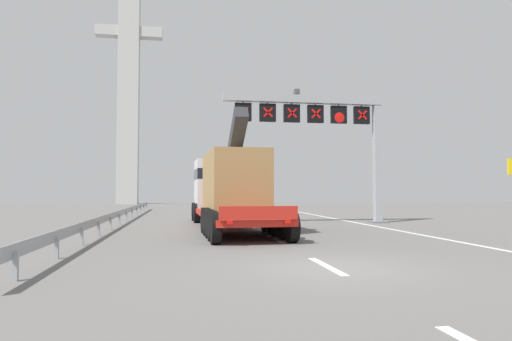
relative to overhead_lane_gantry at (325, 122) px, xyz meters
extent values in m
plane|color=slate|center=(-4.33, -14.03, -5.71)|extent=(112.00, 112.00, 0.00)
cube|color=silver|center=(-4.41, -13.79, -5.70)|extent=(0.20, 2.60, 0.01)
cube|color=silver|center=(-4.41, -7.56, -5.70)|extent=(0.20, 2.60, 0.01)
cube|color=silver|center=(-4.41, -1.32, -5.70)|extent=(0.20, 2.60, 0.01)
cube|color=silver|center=(-4.41, 4.92, -5.70)|extent=(0.20, 2.60, 0.01)
cube|color=silver|center=(-4.41, 11.16, -5.70)|extent=(0.20, 2.60, 0.01)
cube|color=silver|center=(-4.41, 17.40, -5.70)|extent=(0.20, 2.60, 0.01)
cube|color=silver|center=(-4.41, 23.64, -5.70)|extent=(0.20, 2.60, 0.01)
cube|color=silver|center=(-4.41, 29.88, -5.70)|extent=(0.20, 2.60, 0.01)
cube|color=silver|center=(1.87, -2.03, -5.70)|extent=(0.20, 63.00, 0.01)
cube|color=#9EA0A5|center=(3.12, 0.00, -2.11)|extent=(0.40, 0.40, 7.20)
cube|color=slate|center=(3.12, 0.00, -5.67)|extent=(0.90, 0.90, 0.08)
cube|color=#9EA0A5|center=(-1.22, 0.00, 1.24)|extent=(9.07, 0.44, 0.44)
cube|color=#4C4C51|center=(-1.62, 0.00, 1.64)|extent=(0.28, 0.40, 0.28)
cube|color=black|center=(2.20, 0.00, 0.43)|extent=(0.90, 0.24, 0.99)
cube|color=#9EA0A5|center=(2.20, 0.00, 0.97)|extent=(0.08, 0.08, 0.16)
cube|color=red|center=(2.20, -0.13, 0.43)|extent=(0.56, 0.02, 0.56)
cube|color=red|center=(2.20, -0.13, 0.43)|extent=(0.56, 0.02, 0.56)
cube|color=black|center=(0.83, 0.00, 0.43)|extent=(0.90, 0.24, 0.99)
cube|color=#9EA0A5|center=(0.83, 0.00, 0.97)|extent=(0.08, 0.08, 0.16)
cone|color=red|center=(0.83, -0.13, 0.25)|extent=(0.58, 0.02, 0.58)
cube|color=black|center=(-0.53, 0.00, 0.43)|extent=(0.90, 0.24, 0.99)
cube|color=#9EA0A5|center=(-0.53, 0.00, 0.97)|extent=(0.08, 0.08, 0.16)
cube|color=red|center=(-0.53, -0.13, 0.43)|extent=(0.56, 0.02, 0.56)
cube|color=red|center=(-0.53, -0.13, 0.43)|extent=(0.56, 0.02, 0.56)
cube|color=black|center=(-1.90, 0.00, 0.43)|extent=(0.90, 0.24, 0.99)
cube|color=#9EA0A5|center=(-1.90, 0.00, 0.97)|extent=(0.08, 0.08, 0.16)
cube|color=red|center=(-1.90, -0.13, 0.43)|extent=(0.56, 0.02, 0.56)
cube|color=red|center=(-1.90, -0.13, 0.43)|extent=(0.56, 0.02, 0.56)
cube|color=black|center=(-3.27, 0.00, 0.43)|extent=(0.90, 0.24, 0.99)
cube|color=#9EA0A5|center=(-3.27, 0.00, 0.97)|extent=(0.08, 0.08, 0.16)
cube|color=red|center=(-3.27, -0.13, 0.43)|extent=(0.56, 0.02, 0.56)
cube|color=red|center=(-3.27, -0.13, 0.43)|extent=(0.56, 0.02, 0.56)
cube|color=black|center=(-4.64, 0.00, 0.43)|extent=(0.90, 0.24, 0.99)
cube|color=#9EA0A5|center=(-4.64, 0.00, 0.97)|extent=(0.08, 0.08, 0.16)
cube|color=red|center=(-4.64, -0.13, 0.43)|extent=(0.56, 0.02, 0.56)
cube|color=red|center=(-4.64, -0.13, 0.43)|extent=(0.56, 0.02, 0.56)
cube|color=red|center=(-5.57, -4.35, -4.98)|extent=(3.17, 10.49, 0.24)
cube|color=red|center=(-5.38, -9.63, -4.61)|extent=(2.66, 0.18, 0.44)
cylinder|color=black|center=(-6.75, -8.90, -5.16)|extent=(0.36, 1.11, 1.10)
cylinder|color=black|center=(-4.06, -8.80, -5.16)|extent=(0.36, 1.11, 1.10)
cylinder|color=black|center=(-6.79, -7.85, -5.16)|extent=(0.36, 1.11, 1.10)
cylinder|color=black|center=(-4.09, -7.75, -5.16)|extent=(0.36, 1.11, 1.10)
cylinder|color=black|center=(-6.83, -6.80, -5.16)|extent=(0.36, 1.11, 1.10)
cylinder|color=black|center=(-4.13, -6.70, -5.16)|extent=(0.36, 1.11, 1.10)
cylinder|color=black|center=(-6.87, -5.75, -5.16)|extent=(0.36, 1.11, 1.10)
cylinder|color=black|center=(-4.17, -5.65, -5.16)|extent=(0.36, 1.11, 1.10)
cylinder|color=black|center=(-6.91, -4.70, -5.16)|extent=(0.36, 1.11, 1.10)
cylinder|color=black|center=(-4.21, -4.60, -5.16)|extent=(0.36, 1.11, 1.10)
cube|color=silver|center=(-5.82, 2.74, -3.61)|extent=(2.69, 3.29, 3.10)
cube|color=black|center=(-5.82, 2.74, -2.91)|extent=(2.72, 3.31, 0.60)
cylinder|color=black|center=(-7.14, 3.58, -5.16)|extent=(0.38, 1.11, 1.10)
cylinder|color=black|center=(-4.57, 3.67, -5.16)|extent=(0.38, 1.11, 1.10)
cylinder|color=black|center=(-7.07, 1.58, -5.16)|extent=(0.38, 1.11, 1.10)
cylinder|color=black|center=(-4.50, 1.67, -5.16)|extent=(0.38, 1.11, 1.10)
cube|color=#9E7A47|center=(-5.58, -3.95, -3.51)|extent=(2.59, 5.80, 2.70)
cube|color=#2D2D33|center=(-5.55, -4.81, -1.56)|extent=(0.67, 2.96, 2.29)
cube|color=red|center=(-6.35, -9.71, -4.91)|extent=(0.20, 0.07, 0.12)
cube|color=red|center=(-4.40, -9.63, -4.91)|extent=(0.20, 0.07, 0.12)
cube|color=#999EA3|center=(-11.26, 2.19, -5.11)|extent=(0.04, 36.44, 0.32)
cube|color=#999EA3|center=(-11.20, -14.52, -5.41)|extent=(0.10, 0.10, 0.60)
cube|color=#999EA3|center=(-11.20, -11.48, -5.41)|extent=(0.10, 0.10, 0.60)
cube|color=#999EA3|center=(-11.20, -8.44, -5.41)|extent=(0.10, 0.10, 0.60)
cube|color=#999EA3|center=(-11.20, -5.41, -5.41)|extent=(0.10, 0.10, 0.60)
cube|color=#999EA3|center=(-11.20, -2.37, -5.41)|extent=(0.10, 0.10, 0.60)
cube|color=#999EA3|center=(-11.20, 0.67, -5.41)|extent=(0.10, 0.10, 0.60)
cube|color=#999EA3|center=(-11.20, 3.70, -5.41)|extent=(0.10, 0.10, 0.60)
cube|color=#999EA3|center=(-11.20, 6.74, -5.41)|extent=(0.10, 0.10, 0.60)
cube|color=#999EA3|center=(-11.20, 9.78, -5.41)|extent=(0.10, 0.10, 0.60)
cube|color=#999EA3|center=(-11.20, 12.81, -5.41)|extent=(0.10, 0.10, 0.60)
cube|color=#999EA3|center=(-11.20, 15.85, -5.41)|extent=(0.10, 0.10, 0.60)
cube|color=#999EA3|center=(-11.20, 18.89, -5.41)|extent=(0.10, 0.10, 0.60)
cube|color=#B7B7B2|center=(-15.38, 39.48, 13.45)|extent=(2.80, 2.00, 38.32)
cube|color=#B7B7B2|center=(-15.38, 39.48, 18.05)|extent=(9.00, 1.60, 1.40)
camera|label=1|loc=(-7.86, -24.44, -3.87)|focal=31.81mm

